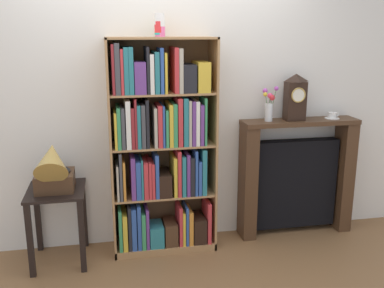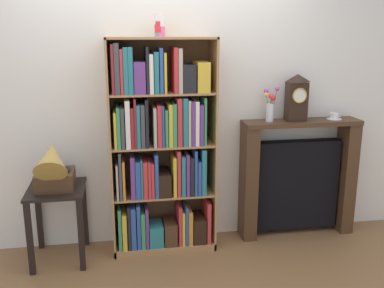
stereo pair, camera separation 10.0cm
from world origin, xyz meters
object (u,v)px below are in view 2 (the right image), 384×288
(side_table_left, at_px, (58,207))
(fireplace_mantel, at_px, (297,179))
(cup_stack, at_px, (159,25))
(bookshelf, at_px, (161,152))
(mantel_clock, at_px, (297,98))
(gramophone, at_px, (53,167))
(flower_vase, at_px, (270,106))
(teacup_with_saucer, at_px, (334,117))

(side_table_left, distance_m, fireplace_mantel, 2.14)
(cup_stack, relative_size, side_table_left, 0.29)
(bookshelf, distance_m, mantel_clock, 1.28)
(gramophone, height_order, flower_vase, flower_vase)
(bookshelf, xyz_separation_m, teacup_with_saucer, (1.58, 0.07, 0.24))
(cup_stack, relative_size, fireplace_mantel, 0.17)
(cup_stack, relative_size, mantel_clock, 0.44)
(side_table_left, bearing_deg, cup_stack, 6.84)
(bookshelf, bearing_deg, gramophone, -171.88)
(cup_stack, height_order, fireplace_mantel, cup_stack)
(cup_stack, relative_size, teacup_with_saucer, 1.39)
(flower_vase, relative_size, teacup_with_saucer, 2.36)
(gramophone, bearing_deg, mantel_clock, 5.17)
(gramophone, bearing_deg, flower_vase, 5.99)
(gramophone, height_order, fireplace_mantel, gramophone)
(fireplace_mantel, relative_size, flower_vase, 3.50)
(bookshelf, distance_m, gramophone, 0.87)
(side_table_left, bearing_deg, gramophone, -90.00)
(gramophone, relative_size, flower_vase, 1.51)
(bookshelf, bearing_deg, cup_stack, 74.76)
(cup_stack, bearing_deg, flower_vase, 1.59)
(fireplace_mantel, bearing_deg, flower_vase, -176.64)
(side_table_left, distance_m, flower_vase, 1.99)
(flower_vase, bearing_deg, teacup_with_saucer, -0.28)
(bookshelf, xyz_separation_m, fireplace_mantel, (1.27, 0.09, -0.34))
(cup_stack, bearing_deg, gramophone, -169.26)
(teacup_with_saucer, bearing_deg, cup_stack, -179.14)
(fireplace_mantel, xyz_separation_m, teacup_with_saucer, (0.31, -0.02, 0.58))
(bookshelf, bearing_deg, mantel_clock, 3.04)
(cup_stack, height_order, gramophone, cup_stack)
(gramophone, xyz_separation_m, fireplace_mantel, (2.13, 0.21, -0.29))
(gramophone, distance_m, flower_vase, 1.89)
(bookshelf, relative_size, fireplace_mantel, 1.67)
(teacup_with_saucer, bearing_deg, side_table_left, -176.99)
(mantel_clock, height_order, teacup_with_saucer, mantel_clock)
(mantel_clock, xyz_separation_m, flower_vase, (-0.24, 0.01, -0.07))
(fireplace_mantel, bearing_deg, teacup_with_saucer, -3.79)
(mantel_clock, bearing_deg, teacup_with_saucer, 0.34)
(gramophone, bearing_deg, bookshelf, 8.12)
(fireplace_mantel, bearing_deg, mantel_clock, -160.04)
(gramophone, bearing_deg, teacup_with_saucer, 4.43)
(bookshelf, height_order, cup_stack, cup_stack)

